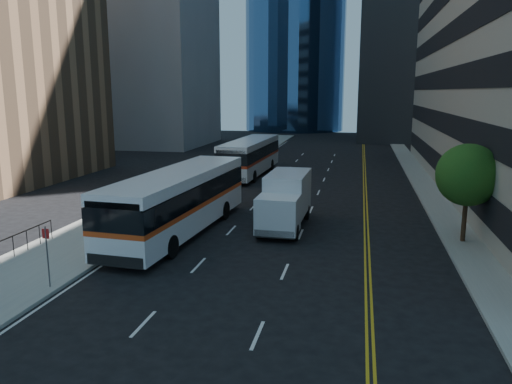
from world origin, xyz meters
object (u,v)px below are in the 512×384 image
Objects in this scene: street_tree at (468,175)px; bus_front at (179,200)px; box_truck at (285,200)px; bus_rear at (250,156)px.

street_tree is 0.37× the size of bus_front.
street_tree reaches higher than box_truck.
box_truck is (-9.57, 1.28, -2.00)m from street_tree.
box_truck is (5.60, 2.42, -0.28)m from bus_front.
street_tree is 15.30m from bus_front.
street_tree reaches higher than bus_front.
box_truck is at bearing -69.28° from bus_rear.
box_truck is at bearing 172.35° from street_tree.
street_tree is at bearing 8.29° from bus_front.
bus_rear is 2.00× the size of box_truck.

